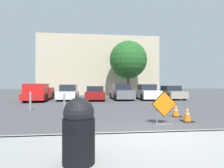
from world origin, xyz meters
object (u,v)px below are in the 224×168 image
at_px(pickup_truck, 39,93).
at_px(trash_bin, 79,130).
at_px(traffic_cone_second, 176,110).
at_px(bollard_second, 30,101).
at_px(parked_car_third, 121,92).
at_px(parked_car_second, 95,93).
at_px(bollard_nearest, 64,101).
at_px(traffic_cone_nearest, 187,114).
at_px(parked_car_nearest, 69,93).
at_px(parked_car_fifth, 171,93).
at_px(parked_car_fourth, 147,92).
at_px(road_closed_sign, 164,107).

distance_m(pickup_truck, trash_bin, 14.83).
xyz_separation_m(traffic_cone_second, bollard_second, (-7.66, 2.78, 0.28)).
bearing_deg(traffic_cone_second, parked_car_third, 96.19).
bearing_deg(parked_car_second, bollard_nearest, 75.36).
xyz_separation_m(traffic_cone_nearest, traffic_cone_second, (0.08, 1.16, -0.03)).
distance_m(parked_car_second, bollard_second, 7.76).
distance_m(parked_car_nearest, parked_car_third, 5.34).
relative_size(traffic_cone_nearest, parked_car_fifth, 0.16).
bearing_deg(parked_car_second, trash_bin, 89.69).
relative_size(parked_car_third, bollard_second, 4.20).
height_order(traffic_cone_second, parked_car_fourth, parked_car_fourth).
distance_m(trash_bin, bollard_second, 8.38).
bearing_deg(parked_car_fourth, parked_car_third, -2.22).
distance_m(traffic_cone_nearest, parked_car_second, 11.25).
height_order(parked_car_second, bollard_nearest, parked_car_second).
bearing_deg(bollard_second, parked_car_third, 46.94).
relative_size(road_closed_sign, parked_car_fifth, 0.31).
bearing_deg(bollard_nearest, pickup_truck, 117.79).
bearing_deg(trash_bin, road_closed_sign, 47.86).
xyz_separation_m(parked_car_third, parked_car_fifth, (5.34, -0.15, -0.09)).
height_order(traffic_cone_second, trash_bin, trash_bin).
relative_size(road_closed_sign, parked_car_second, 0.30).
height_order(pickup_truck, parked_car_fifth, pickup_truck).
height_order(pickup_truck, parked_car_second, pickup_truck).
xyz_separation_m(traffic_cone_second, trash_bin, (-4.23, -4.87, 0.43)).
bearing_deg(bollard_nearest, traffic_cone_nearest, -35.09).
height_order(parked_car_fourth, parked_car_fifth, parked_car_fourth).
relative_size(pickup_truck, parked_car_third, 1.21).
bearing_deg(traffic_cone_second, road_closed_sign, -128.49).
xyz_separation_m(parked_car_fifth, trash_bin, (-8.50, -14.55, 0.07)).
bearing_deg(parked_car_fourth, pickup_truck, 5.21).
distance_m(parked_car_second, trash_bin, 14.35).
relative_size(pickup_truck, bollard_second, 5.08).
relative_size(parked_car_fifth, trash_bin, 3.51).
xyz_separation_m(traffic_cone_nearest, bollard_second, (-7.57, 3.94, 0.25)).
bearing_deg(parked_car_fourth, parked_car_second, 4.12).
bearing_deg(bollard_nearest, traffic_cone_second, -26.01).
relative_size(parked_car_fourth, parked_car_fifth, 1.13).
xyz_separation_m(parked_car_fourth, parked_car_fifth, (2.67, 0.09, -0.06)).
bearing_deg(bollard_nearest, road_closed_sign, -44.50).
xyz_separation_m(road_closed_sign, parked_car_nearest, (-5.15, 11.48, 0.03)).
bearing_deg(pickup_truck, bollard_second, 99.64).
distance_m(parked_car_fourth, trash_bin, 15.59).
height_order(pickup_truck, trash_bin, pickup_truck).
distance_m(pickup_truck, parked_car_second, 5.33).
relative_size(parked_car_fourth, bollard_second, 4.24).
xyz_separation_m(parked_car_nearest, parked_car_fourth, (8.01, -0.31, 0.02)).
height_order(traffic_cone_second, bollard_nearest, bollard_nearest).
relative_size(traffic_cone_second, parked_car_nearest, 0.15).
height_order(trash_bin, bollard_nearest, trash_bin).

